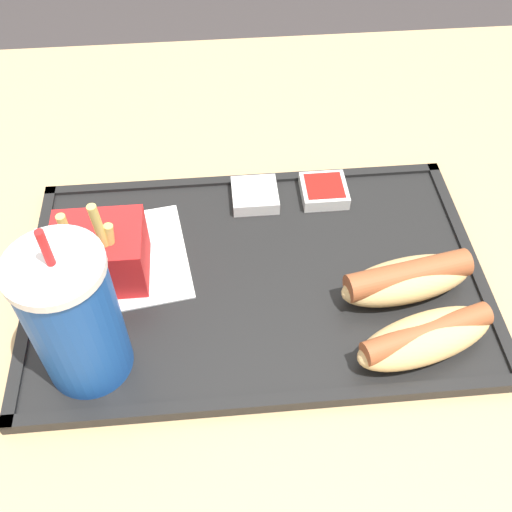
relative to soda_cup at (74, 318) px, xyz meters
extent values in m
cube|color=tan|center=(-0.14, -0.05, -0.47)|extent=(1.18, 1.04, 0.77)
cube|color=black|center=(-0.16, -0.09, -0.08)|extent=(0.47, 0.30, 0.01)
cube|color=black|center=(-0.16, -0.23, -0.07)|extent=(0.47, 0.01, 0.00)
cube|color=black|center=(-0.16, 0.05, -0.07)|extent=(0.47, 0.01, 0.00)
cube|color=black|center=(-0.39, -0.09, -0.07)|extent=(0.01, 0.30, 0.00)
cube|color=black|center=(0.07, -0.09, -0.07)|extent=(0.01, 0.30, 0.00)
cube|color=white|center=(-0.01, -0.12, -0.07)|extent=(0.18, 0.16, 0.00)
cylinder|color=#194CA5|center=(0.00, 0.00, 0.00)|extent=(0.08, 0.08, 0.14)
cylinder|color=white|center=(0.00, 0.00, 0.07)|extent=(0.08, 0.08, 0.01)
cylinder|color=red|center=(0.00, 0.00, 0.09)|extent=(0.01, 0.01, 0.03)
ellipsoid|color=#DBB270|center=(-0.31, 0.01, -0.05)|extent=(0.15, 0.08, 0.04)
cylinder|color=#9E512D|center=(-0.31, 0.01, -0.05)|extent=(0.13, 0.06, 0.02)
ellipsoid|color=#DBB270|center=(-0.31, -0.05, -0.05)|extent=(0.14, 0.07, 0.04)
cylinder|color=#9E512D|center=(-0.31, -0.05, -0.05)|extent=(0.13, 0.05, 0.03)
cube|color=red|center=(-0.01, -0.11, -0.04)|extent=(0.09, 0.07, 0.06)
cylinder|color=#EACC60|center=(-0.02, -0.09, -0.02)|extent=(0.02, 0.01, 0.06)
cylinder|color=#EACC60|center=(-0.02, -0.09, 0.00)|extent=(0.01, 0.01, 0.08)
cylinder|color=#EACC60|center=(0.02, -0.10, -0.01)|extent=(0.01, 0.01, 0.07)
cube|color=silver|center=(-0.17, -0.20, -0.07)|extent=(0.05, 0.05, 0.02)
cube|color=white|center=(-0.17, -0.20, -0.06)|extent=(0.04, 0.04, 0.00)
cube|color=silver|center=(-0.25, -0.20, -0.07)|extent=(0.05, 0.05, 0.02)
cube|color=#B21914|center=(-0.25, -0.20, -0.06)|extent=(0.04, 0.04, 0.00)
camera|label=1|loc=(-0.13, 0.30, 0.42)|focal=42.00mm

